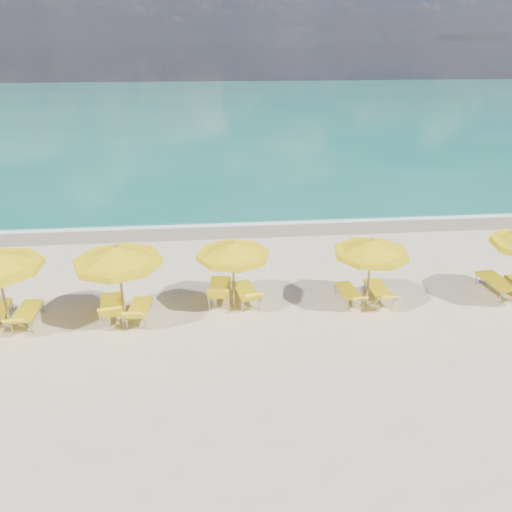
{
  "coord_description": "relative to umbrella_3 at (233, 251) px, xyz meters",
  "views": [
    {
      "loc": [
        -1.45,
        -13.41,
        7.77
      ],
      "look_at": [
        0.0,
        1.5,
        1.2
      ],
      "focal_mm": 35.0,
      "sensor_mm": 36.0,
      "label": 1
    }
  ],
  "objects": [
    {
      "name": "ground_plane",
      "position": [
        0.81,
        -0.31,
        -1.93
      ],
      "size": [
        120.0,
        120.0,
        0.0
      ],
      "primitive_type": "plane",
      "color": "beige"
    },
    {
      "name": "ocean",
      "position": [
        0.81,
        47.69,
        -1.93
      ],
      "size": [
        120.0,
        80.0,
        0.3
      ],
      "primitive_type": "cube",
      "color": "#126A5A",
      "rests_on": "ground"
    },
    {
      "name": "wet_sand_band",
      "position": [
        0.81,
        7.09,
        -1.93
      ],
      "size": [
        120.0,
        2.6,
        0.01
      ],
      "primitive_type": "cube",
      "color": "tan",
      "rests_on": "ground"
    },
    {
      "name": "foam_line",
      "position": [
        0.81,
        7.89,
        -1.93
      ],
      "size": [
        120.0,
        1.2,
        0.03
      ],
      "primitive_type": "cube",
      "color": "white",
      "rests_on": "ground"
    },
    {
      "name": "whitecap_near",
      "position": [
        -5.19,
        16.69,
        -1.93
      ],
      "size": [
        14.0,
        0.36,
        0.05
      ],
      "primitive_type": "cube",
      "color": "white",
      "rests_on": "ground"
    },
    {
      "name": "whitecap_far",
      "position": [
        8.81,
        23.69,
        -1.93
      ],
      "size": [
        18.0,
        0.3,
        0.05
      ],
      "primitive_type": "cube",
      "color": "white",
      "rests_on": "ground"
    },
    {
      "name": "umbrella_2",
      "position": [
        -3.27,
        -0.65,
        0.23
      ],
      "size": [
        2.55,
        2.55,
        2.53
      ],
      "rotation": [
        0.0,
        0.0,
        -0.02
      ],
      "color": "tan",
      "rests_on": "ground"
    },
    {
      "name": "umbrella_3",
      "position": [
        0.0,
        0.0,
        0.0
      ],
      "size": [
        2.49,
        2.49,
        2.26
      ],
      "rotation": [
        0.0,
        0.0,
        0.12
      ],
      "color": "tan",
      "rests_on": "ground"
    },
    {
      "name": "umbrella_4",
      "position": [
        4.14,
        -0.35,
        0.04
      ],
      "size": [
        2.7,
        2.7,
        2.31
      ],
      "rotation": [
        0.0,
        0.0,
        0.2
      ],
      "color": "tan",
      "rests_on": "ground"
    },
    {
      "name": "lounger_1_right",
      "position": [
        -6.12,
        -0.4,
        -1.71
      ],
      "size": [
        0.65,
        1.84,
        0.78
      ],
      "rotation": [
        0.0,
        0.0,
        0.02
      ],
      "color": "#A5A8AD",
      "rests_on": "ground"
    },
    {
      "name": "lounger_2_left",
      "position": [
        -3.69,
        -0.31,
        -1.68
      ],
      "size": [
        0.95,
        2.0,
        0.96
      ],
      "rotation": [
        0.0,
        0.0,
        0.16
      ],
      "color": "#A5A8AD",
      "rests_on": "ground"
    },
    {
      "name": "lounger_2_right",
      "position": [
        -2.86,
        -0.47,
        -1.71
      ],
      "size": [
        0.7,
        1.74,
        0.82
      ],
      "rotation": [
        0.0,
        0.0,
        -0.07
      ],
      "color": "#A5A8AD",
      "rests_on": "ground"
    },
    {
      "name": "lounger_3_left",
      "position": [
        -0.42,
        0.49,
        -1.68
      ],
      "size": [
        0.83,
        2.0,
        0.97
      ],
      "rotation": [
        0.0,
        0.0,
        -0.09
      ],
      "color": "#A5A8AD",
      "rests_on": "ground"
    },
    {
      "name": "lounger_3_right",
      "position": [
        0.4,
        0.27,
        -1.7
      ],
      "size": [
        0.93,
        1.88,
        0.85
      ],
      "rotation": [
        0.0,
        0.0,
        0.18
      ],
      "color": "#A5A8AD",
      "rests_on": "ground"
    },
    {
      "name": "lounger_4_left",
      "position": [
        3.67,
        0.04,
        -1.73
      ],
      "size": [
        0.67,
        1.7,
        0.66
      ],
      "rotation": [
        0.0,
        0.0,
        0.08
      ],
      "color": "#A5A8AD",
      "rests_on": "ground"
    },
    {
      "name": "lounger_4_right",
      "position": [
        4.65,
        0.01,
        -1.71
      ],
      "size": [
        0.63,
        1.86,
        0.73
      ],
      "rotation": [
        0.0,
        0.0,
        0.01
      ],
      "color": "#A5A8AD",
      "rests_on": "ground"
    },
    {
      "name": "lounger_5_left",
      "position": [
        8.7,
        0.06,
        -1.68
      ],
      "size": [
        0.83,
        2.11,
        0.82
      ],
      "rotation": [
        0.0,
        0.0,
        0.08
      ],
      "color": "#A5A8AD",
      "rests_on": "ground"
    }
  ]
}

